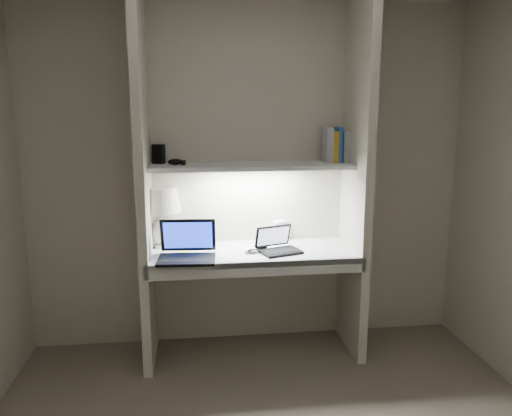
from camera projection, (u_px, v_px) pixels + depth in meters
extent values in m
cube|color=beige|center=(249.00, 177.00, 3.66)|extent=(3.20, 0.01, 2.50)
cube|color=beige|center=(144.00, 184.00, 3.31)|extent=(0.06, 0.55, 2.50)
cube|color=beige|center=(356.00, 181.00, 3.48)|extent=(0.06, 0.55, 2.50)
cube|color=white|center=(253.00, 253.00, 3.49)|extent=(1.40, 0.55, 0.04)
cube|color=silver|center=(258.00, 269.00, 3.25)|extent=(1.46, 0.03, 0.10)
cube|color=silver|center=(251.00, 166.00, 3.47)|extent=(1.40, 0.36, 0.03)
cube|color=white|center=(251.00, 169.00, 3.47)|extent=(0.60, 0.04, 0.02)
cylinder|color=white|center=(162.00, 245.00, 3.58)|extent=(0.11, 0.11, 0.02)
ellipsoid|color=white|center=(161.00, 232.00, 3.56)|extent=(0.15, 0.15, 0.19)
cylinder|color=white|center=(161.00, 217.00, 3.54)|extent=(0.02, 0.02, 0.08)
sphere|color=#FFD899|center=(160.00, 206.00, 3.52)|extent=(0.04, 0.04, 0.04)
cube|color=black|center=(187.00, 259.00, 3.25)|extent=(0.39, 0.28, 0.02)
cube|color=black|center=(187.00, 258.00, 3.25)|extent=(0.33, 0.20, 0.00)
cube|color=black|center=(188.00, 235.00, 3.38)|extent=(0.37, 0.09, 0.23)
cube|color=blue|center=(188.00, 235.00, 3.37)|extent=(0.33, 0.07, 0.19)
cube|color=black|center=(281.00, 252.00, 3.42)|extent=(0.31, 0.26, 0.02)
cube|color=black|center=(281.00, 250.00, 3.42)|extent=(0.26, 0.20, 0.00)
cube|color=black|center=(273.00, 236.00, 3.51)|extent=(0.27, 0.14, 0.16)
cube|color=#CFD2FE|center=(273.00, 236.00, 3.50)|extent=(0.24, 0.11, 0.13)
cube|color=silver|center=(280.00, 231.00, 3.72)|extent=(0.13, 0.12, 0.15)
ellipsoid|color=black|center=(262.00, 247.00, 3.51)|extent=(0.10, 0.07, 0.03)
torus|color=black|center=(254.00, 251.00, 3.45)|extent=(0.12, 0.12, 0.01)
cube|color=#F5FA34|center=(182.00, 253.00, 3.43)|extent=(0.09, 0.09, 0.00)
cube|color=silver|center=(354.00, 146.00, 3.59)|extent=(0.04, 0.17, 0.22)
cube|color=#272B9E|center=(350.00, 145.00, 3.58)|extent=(0.05, 0.17, 0.25)
cube|color=#B2B2AE|center=(344.00, 147.00, 3.58)|extent=(0.05, 0.17, 0.22)
cube|color=#295AB5|center=(337.00, 145.00, 3.57)|extent=(0.03, 0.17, 0.25)
cube|color=gold|center=(333.00, 147.00, 3.57)|extent=(0.04, 0.17, 0.22)
cube|color=#A9AAAE|center=(327.00, 145.00, 3.56)|extent=(0.05, 0.17, 0.25)
cube|color=black|center=(159.00, 154.00, 3.48)|extent=(0.09, 0.08, 0.13)
ellipsoid|color=black|center=(175.00, 162.00, 3.39)|extent=(0.12, 0.10, 0.04)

